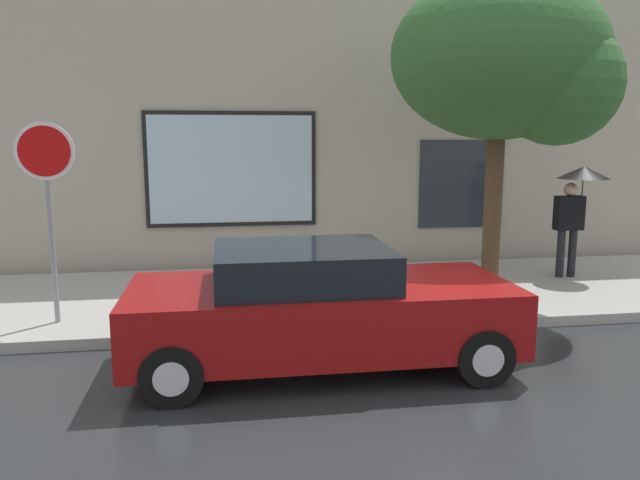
{
  "coord_description": "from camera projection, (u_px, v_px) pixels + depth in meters",
  "views": [
    {
      "loc": [
        -2.14,
        -6.73,
        2.66
      ],
      "look_at": [
        -0.81,
        1.8,
        1.2
      ],
      "focal_mm": 34.3,
      "sensor_mm": 36.0,
      "label": 1
    }
  ],
  "objects": [
    {
      "name": "ground_plane",
      "position": [
        410.0,
        362.0,
        7.32
      ],
      "size": [
        60.0,
        60.0,
        0.0
      ],
      "primitive_type": "plane",
      "color": "#282B2D"
    },
    {
      "name": "sidewalk",
      "position": [
        357.0,
        293.0,
        10.23
      ],
      "size": [
        20.0,
        4.0,
        0.15
      ],
      "primitive_type": "cube",
      "color": "#A3A099",
      "rests_on": "ground"
    },
    {
      "name": "building_facade",
      "position": [
        331.0,
        95.0,
        12.09
      ],
      "size": [
        20.0,
        0.67,
        7.0
      ],
      "color": "#B2A893",
      "rests_on": "ground"
    },
    {
      "name": "parked_car",
      "position": [
        318.0,
        307.0,
        7.07
      ],
      "size": [
        4.38,
        1.93,
        1.43
      ],
      "color": "maroon",
      "rests_on": "ground"
    },
    {
      "name": "fire_hydrant",
      "position": [
        381.0,
        287.0,
        8.73
      ],
      "size": [
        0.3,
        0.44,
        0.79
      ],
      "color": "yellow",
      "rests_on": "sidewalk"
    },
    {
      "name": "pedestrian_with_umbrella",
      "position": [
        578.0,
        192.0,
        10.86
      ],
      "size": [
        0.93,
        0.91,
        2.0
      ],
      "color": "black",
      "rests_on": "sidewalk"
    },
    {
      "name": "street_tree",
      "position": [
        512.0,
        63.0,
        9.01
      ],
      "size": [
        3.27,
        2.78,
        4.91
      ],
      "color": "#4C3823",
      "rests_on": "sidewalk"
    },
    {
      "name": "stop_sign",
      "position": [
        47.0,
        183.0,
        8.04
      ],
      "size": [
        0.76,
        0.1,
        2.71
      ],
      "color": "gray",
      "rests_on": "sidewalk"
    }
  ]
}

